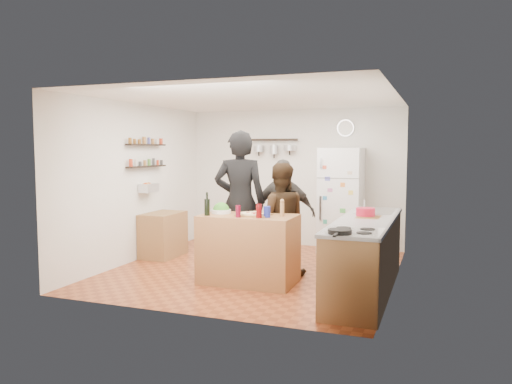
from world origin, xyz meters
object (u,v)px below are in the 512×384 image
at_px(person_center, 280,219).
at_px(fridge, 341,200).
at_px(person_left, 240,202).
at_px(counter_run, 365,256).
at_px(person_back, 284,213).
at_px(salt_canister, 267,212).
at_px(side_table, 163,235).
at_px(prep_island, 249,249).
at_px(wall_clock, 346,128).
at_px(salad_bowl, 221,211).
at_px(pepper_mill, 282,209).
at_px(wine_bottle, 207,207).
at_px(red_bowl, 366,212).
at_px(skillet, 340,232).

distance_m(person_center, fridge, 1.94).
xyz_separation_m(person_left, counter_run, (1.84, -0.36, -0.57)).
relative_size(person_center, counter_run, 0.60).
xyz_separation_m(person_center, person_back, (-0.10, 0.50, 0.02)).
relative_size(salt_canister, side_table, 0.18).
xyz_separation_m(prep_island, wall_clock, (0.77, 2.74, 1.69)).
bearing_deg(person_back, salt_canister, 90.47).
xyz_separation_m(salt_canister, person_center, (-0.04, 0.67, -0.19)).
bearing_deg(salad_bowl, person_back, 59.65).
bearing_deg(counter_run, pepper_mill, -176.73).
xyz_separation_m(person_center, counter_run, (1.26, -0.43, -0.35)).
bearing_deg(wine_bottle, salad_bowl, 73.50).
relative_size(pepper_mill, side_table, 0.22).
height_order(person_back, side_table, person_back).
relative_size(person_center, wall_clock, 5.30).
distance_m(salt_canister, wall_clock, 3.13).
relative_size(pepper_mill, fridge, 0.10).
height_order(person_back, red_bowl, person_back).
xyz_separation_m(wine_bottle, person_center, (0.76, 0.77, -0.22)).
relative_size(red_bowl, fridge, 0.14).
xyz_separation_m(wine_bottle, wall_clock, (1.27, 2.96, 1.13)).
xyz_separation_m(pepper_mill, wall_clock, (0.32, 2.69, 1.15)).
distance_m(salad_bowl, fridge, 2.65).
bearing_deg(counter_run, skillet, -94.79).
bearing_deg(red_bowl, prep_island, -164.70).
height_order(prep_island, person_back, person_back).
xyz_separation_m(red_bowl, fridge, (-0.70, 2.01, -0.07)).
bearing_deg(wine_bottle, fridge, 64.19).
distance_m(pepper_mill, person_back, 1.05).
bearing_deg(side_table, salt_canister, -27.17).
height_order(prep_island, salad_bowl, salad_bowl).
distance_m(pepper_mill, wall_clock, 2.94).
distance_m(skillet, wall_clock, 4.06).
distance_m(counter_run, red_bowl, 0.60).
bearing_deg(side_table, prep_island, -27.96).
relative_size(prep_island, salt_canister, 8.75).
bearing_deg(wall_clock, red_bowl, -73.34).
bearing_deg(person_left, fridge, -133.16).
relative_size(person_center, person_back, 0.98).
height_order(wine_bottle, person_center, person_center).
relative_size(prep_island, person_back, 0.77).
height_order(person_center, wall_clock, wall_clock).
xyz_separation_m(person_center, fridge, (0.51, 1.87, 0.10)).
bearing_deg(person_center, wine_bottle, 26.11).
xyz_separation_m(person_center, wall_clock, (0.51, 2.20, 1.35)).
distance_m(salad_bowl, person_back, 1.16).
relative_size(wine_bottle, person_back, 0.13).
bearing_deg(salad_bowl, side_table, 147.12).
xyz_separation_m(salt_canister, fridge, (0.47, 2.53, -0.08)).
distance_m(pepper_mill, red_bowl, 1.08).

